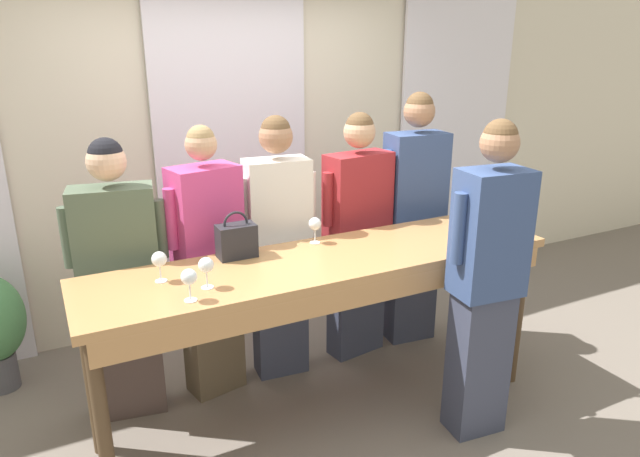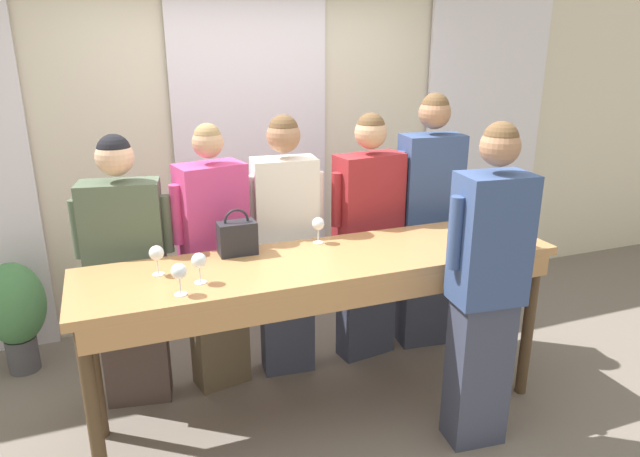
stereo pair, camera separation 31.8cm
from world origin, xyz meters
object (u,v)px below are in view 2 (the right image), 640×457
at_px(handbag, 237,237).
at_px(wine_glass_center_right, 157,254).
at_px(tasting_bar, 326,278).
at_px(guest_olive_jacket, 128,272).
at_px(wine_glass_front_left, 318,224).
at_px(wine_glass_front_mid, 179,272).
at_px(potted_plant, 15,309).
at_px(wine_bottle, 513,228).
at_px(guest_navy_coat, 428,221).
at_px(guest_pink_top, 215,259).
at_px(guest_striped_shirt, 368,236).
at_px(wine_glass_center_mid, 468,237).
at_px(guest_cream_sweater, 286,245).
at_px(wine_glass_center_left, 199,261).
at_px(wine_glass_front_right, 474,205).
at_px(host_pouring, 486,288).

height_order(handbag, wine_glass_center_right, handbag).
xyz_separation_m(tasting_bar, guest_olive_jacket, (-1.03, 0.58, -0.04)).
relative_size(tasting_bar, wine_glass_front_left, 16.97).
bearing_deg(wine_glass_front_mid, potted_plant, 124.04).
bearing_deg(potted_plant, wine_glass_center_right, -51.84).
height_order(wine_bottle, guest_navy_coat, guest_navy_coat).
bearing_deg(guest_pink_top, wine_glass_front_mid, -111.54).
height_order(guest_pink_top, guest_striped_shirt, guest_striped_shirt).
bearing_deg(wine_glass_center_mid, wine_glass_front_left, 144.17).
relative_size(wine_glass_center_mid, guest_cream_sweater, 0.09).
height_order(wine_glass_center_left, guest_navy_coat, guest_navy_coat).
bearing_deg(guest_olive_jacket, wine_glass_center_left, -63.74).
height_order(wine_glass_front_right, wine_glass_center_left, same).
bearing_deg(wine_glass_front_mid, wine_glass_center_mid, -1.93).
height_order(wine_glass_front_mid, guest_navy_coat, guest_navy_coat).
xyz_separation_m(wine_glass_center_left, guest_pink_top, (0.19, 0.66, -0.26)).
bearing_deg(guest_cream_sweater, wine_bottle, -34.26).
distance_m(handbag, guest_olive_jacket, 0.72).
relative_size(guest_navy_coat, potted_plant, 2.35).
distance_m(guest_striped_shirt, guest_navy_coat, 0.47).
distance_m(wine_bottle, potted_plant, 3.24).
bearing_deg(wine_glass_front_left, tasting_bar, -101.84).
xyz_separation_m(wine_glass_center_mid, guest_cream_sweater, (-0.81, 0.82, -0.22)).
bearing_deg(handbag, guest_striped_shirt, 18.49).
bearing_deg(wine_glass_front_right, wine_glass_center_mid, -127.78).
height_order(handbag, wine_glass_front_left, handbag).
bearing_deg(handbag, guest_pink_top, 103.29).
distance_m(guest_cream_sweater, host_pouring, 1.31).
bearing_deg(wine_bottle, guest_navy_coat, 96.32).
bearing_deg(wine_glass_center_left, wine_glass_front_right, 11.22).
xyz_separation_m(guest_pink_top, host_pouring, (1.22, -1.07, 0.06)).
height_order(guest_olive_jacket, potted_plant, guest_olive_jacket).
distance_m(wine_glass_front_mid, guest_cream_sweater, 1.11).
distance_m(tasting_bar, host_pouring, 0.86).
bearing_deg(host_pouring, guest_pink_top, 138.62).
height_order(guest_olive_jacket, guest_striped_shirt, guest_striped_shirt).
xyz_separation_m(wine_glass_center_left, wine_glass_center_right, (-0.18, 0.18, -0.00)).
distance_m(wine_glass_center_left, guest_striped_shirt, 1.42).
bearing_deg(handbag, wine_bottle, -16.53).
height_order(handbag, guest_cream_sweater, guest_cream_sweater).
bearing_deg(guest_olive_jacket, potted_plant, 139.29).
xyz_separation_m(guest_olive_jacket, host_pouring, (1.74, -1.07, 0.07)).
distance_m(handbag, guest_pink_top, 0.41).
relative_size(handbag, wine_glass_front_mid, 1.68).
bearing_deg(tasting_bar, wine_glass_front_left, 78.16).
relative_size(wine_glass_center_left, guest_striped_shirt, 0.09).
bearing_deg(tasting_bar, potted_plant, 145.49).
xyz_separation_m(guest_olive_jacket, guest_striped_shirt, (1.57, -0.00, 0.03)).
bearing_deg(wine_glass_front_right, wine_glass_center_left, -168.78).
bearing_deg(wine_bottle, host_pouring, -142.44).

